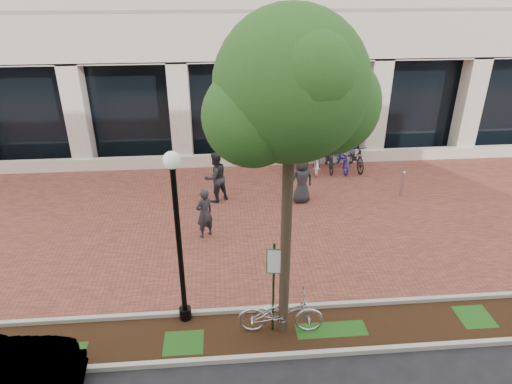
{
  "coord_description": "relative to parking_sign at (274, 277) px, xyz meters",
  "views": [
    {
      "loc": [
        -0.49,
        -13.0,
        7.44
      ],
      "look_at": [
        0.54,
        -0.8,
        1.36
      ],
      "focal_mm": 32.0,
      "sensor_mm": 36.0,
      "label": 1
    }
  ],
  "objects": [
    {
      "name": "lamppost",
      "position": [
        -2.0,
        0.56,
        0.89
      ],
      "size": [
        0.36,
        0.36,
        4.2
      ],
      "color": "black",
      "rests_on": "ground"
    },
    {
      "name": "bike_rack_cluster",
      "position": [
        3.04,
        8.9,
        -0.95
      ],
      "size": [
        3.6,
        2.03,
        1.13
      ],
      "rotation": [
        0.0,
        0.0,
        -0.1
      ],
      "color": "black",
      "rests_on": "ground"
    },
    {
      "name": "pedestrian_mid",
      "position": [
        -1.23,
        6.54,
        -0.58
      ],
      "size": [
        1.12,
        1.07,
        1.82
      ],
      "primitive_type": "imported",
      "rotation": [
        0.0,
        0.0,
        3.74
      ],
      "color": "#252429",
      "rests_on": "ground"
    },
    {
      "name": "locked_bicycle",
      "position": [
        0.17,
        -0.03,
        -0.98
      ],
      "size": [
        1.97,
        0.83,
        1.01
      ],
      "primitive_type": "imported",
      "rotation": [
        0.0,
        0.0,
        1.49
      ],
      "color": "silver",
      "rests_on": "ground"
    },
    {
      "name": "bollard",
      "position": [
        5.38,
        6.3,
        -0.98
      ],
      "size": [
        0.12,
        0.12,
        0.99
      ],
      "color": "#B4B4B8",
      "rests_on": "ground"
    },
    {
      "name": "parking_sign",
      "position": [
        0.0,
        0.0,
        0.0
      ],
      "size": [
        0.34,
        0.07,
        2.32
      ],
      "rotation": [
        0.0,
        0.0,
        -0.15
      ],
      "color": "#12341A",
      "rests_on": "ground"
    },
    {
      "name": "street_tree",
      "position": [
        0.27,
        0.01,
        3.9
      ],
      "size": [
        3.3,
        2.75,
        6.95
      ],
      "color": "#413525",
      "rests_on": "ground"
    },
    {
      "name": "pedestrian_left",
      "position": [
        -1.58,
        4.19,
        -0.69
      ],
      "size": [
        0.69,
        0.64,
        1.59
      ],
      "primitive_type": "imported",
      "rotation": [
        0.0,
        0.0,
        3.75
      ],
      "color": "#27262B",
      "rests_on": "ground"
    },
    {
      "name": "brick_plaza",
      "position": [
        -0.55,
        5.16,
        -1.48
      ],
      "size": [
        40.0,
        9.0,
        0.01
      ],
      "primitive_type": "cube",
      "color": "brown",
      "rests_on": "ground"
    },
    {
      "name": "planting_strip",
      "position": [
        -0.55,
        -0.09,
        -1.48
      ],
      "size": [
        40.0,
        1.5,
        0.01
      ],
      "primitive_type": "cube",
      "color": "black",
      "rests_on": "ground"
    },
    {
      "name": "pedestrian_right",
      "position": [
        1.73,
        6.22,
        -0.65
      ],
      "size": [
        0.93,
        0.72,
        1.67
      ],
      "primitive_type": "imported",
      "rotation": [
        0.0,
        0.0,
        3.4
      ],
      "color": "#242428",
      "rests_on": "ground"
    },
    {
      "name": "ground",
      "position": [
        -0.55,
        5.16,
        -1.49
      ],
      "size": [
        120.0,
        120.0,
        0.0
      ],
      "primitive_type": "plane",
      "color": "black",
      "rests_on": "ground"
    },
    {
      "name": "curb_plaza_side",
      "position": [
        -0.55,
        0.66,
        -1.43
      ],
      "size": [
        40.0,
        0.12,
        0.12
      ],
      "primitive_type": "cube",
      "color": "#A8A89F",
      "rests_on": "ground"
    },
    {
      "name": "curb_street_side",
      "position": [
        -0.55,
        -0.84,
        -1.43
      ],
      "size": [
        40.0,
        0.12,
        0.12
      ],
      "primitive_type": "cube",
      "color": "#A8A89F",
      "rests_on": "ground"
    }
  ]
}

